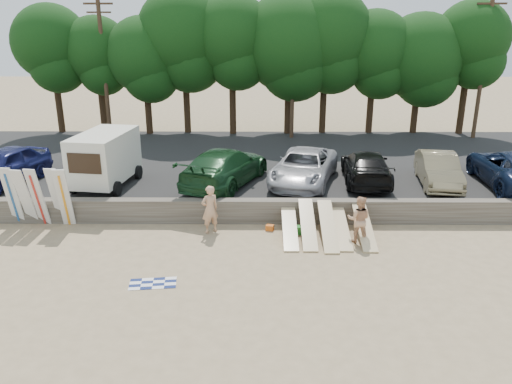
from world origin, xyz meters
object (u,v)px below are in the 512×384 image
car_4 (438,170)px  beachgoer_b (359,219)px  car_1 (225,167)px  car_3 (366,167)px  box_trailer (105,157)px  cooler (297,230)px  beachgoer_a (210,209)px  car_2 (304,167)px  car_0 (3,167)px  car_5 (512,168)px

car_4 → beachgoer_b: car_4 is taller
car_4 → car_1: bearing=-171.8°
car_3 → beachgoer_b: (-1.30, -5.31, -0.53)m
box_trailer → cooler: bearing=-16.5°
box_trailer → car_1: size_ratio=0.70×
beachgoer_b → car_4: bearing=-119.6°
car_3 → box_trailer: bearing=7.9°
beachgoer_a → box_trailer: bearing=-66.6°
beachgoer_a → car_4: bearing=171.0°
cooler → car_2: bearing=81.4°
car_0 → car_3: size_ratio=0.99×
box_trailer → car_4: (15.48, 0.21, -0.66)m
car_1 → cooler: bearing=148.6°
car_2 → cooler: (-0.60, -4.48, -1.31)m
car_0 → car_2: size_ratio=0.92×
car_3 → beachgoer_b: size_ratio=2.81×
car_2 → car_4: 6.27m
car_0 → beachgoer_a: car_0 is taller
car_1 → car_5: bearing=-158.3°
box_trailer → beachgoer_a: size_ratio=2.13×
car_5 → beachgoer_b: size_ratio=3.23×
cooler → beachgoer_b: bearing=-18.9°
car_3 → car_4: (3.29, -0.42, -0.00)m
car_0 → car_2: bearing=16.8°
box_trailer → car_3: bearing=11.0°
car_2 → car_5: bearing=14.3°
beachgoer_a → cooler: size_ratio=5.15×
box_trailer → beachgoer_a: bearing=-28.3°
car_2 → beachgoer_a: size_ratio=2.83×
car_0 → car_4: 20.35m
car_5 → beachgoer_a: size_ratio=3.03×
car_1 → car_3: car_1 is taller
beachgoer_a → beachgoer_b: (5.73, -0.87, -0.06)m
car_0 → cooler: bearing=-1.6°
car_1 → car_4: 9.96m
car_2 → cooler: bearing=-81.2°
car_5 → beachgoer_b: bearing=34.2°
car_5 → cooler: bearing=24.9°
car_1 → car_2: bearing=-153.3°
car_5 → cooler: (-10.27, -4.11, -1.37)m
car_0 → beachgoer_b: 16.49m
car_0 → car_5: (23.76, 0.06, -0.05)m
car_3 → beachgoer_b: 5.49m
box_trailer → beachgoer_a: 6.51m
box_trailer → car_0: bearing=-173.2°
car_4 → cooler: car_4 is taller
car_1 → car_3: size_ratio=1.15×
car_0 → car_5: car_0 is taller
car_1 → beachgoer_b: size_ratio=3.23×
car_0 → car_5: bearing=15.2°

